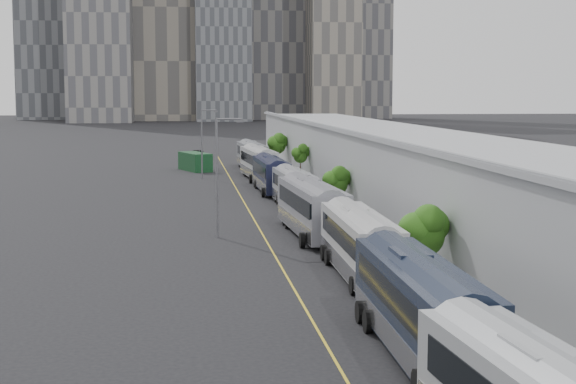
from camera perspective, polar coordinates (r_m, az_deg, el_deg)
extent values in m
cube|color=gray|center=(72.32, 6.25, -1.83)|extent=(10.00, 170.00, 0.12)
cube|color=gold|center=(70.70, -2.07, -2.03)|extent=(0.12, 160.00, 0.02)
cube|color=gray|center=(72.93, 9.34, 0.84)|extent=(12.00, 160.00, 6.80)
cube|color=gray|center=(72.74, 9.38, 2.76)|extent=(12.45, 160.40, 2.57)
cube|color=gray|center=(71.25, 4.83, 3.67)|extent=(0.30, 160.00, 0.40)
cube|color=slate|center=(326.38, -4.27, 11.65)|extent=(20.00, 20.00, 80.00)
cube|color=gray|center=(325.36, 2.97, 10.79)|extent=(18.00, 18.00, 70.00)
cube|color=slate|center=(363.63, 4.71, 11.90)|extent=(22.00, 22.00, 90.00)
cube|color=#979BA0|center=(23.97, 16.00, -9.80)|extent=(1.52, 2.40, 0.32)
cube|color=black|center=(35.69, 8.52, -7.29)|extent=(2.92, 13.58, 3.28)
cube|color=black|center=(35.36, 8.62, -6.44)|extent=(2.96, 11.96, 1.12)
cube|color=silver|center=(35.95, 8.49, -8.92)|extent=(2.96, 13.31, 1.05)
cube|color=black|center=(36.79, 7.92, -4.01)|extent=(1.39, 2.31, 0.31)
cube|color=#BDBDBF|center=(50.43, 4.66, -3.30)|extent=(2.75, 12.97, 3.14)
cube|color=black|center=(50.14, 4.71, -2.70)|extent=(2.79, 11.42, 1.07)
cube|color=silver|center=(50.61, 4.65, -4.42)|extent=(2.79, 12.72, 1.00)
cube|color=#BDBDBF|center=(51.62, 4.35, -1.14)|extent=(1.32, 2.21, 0.30)
cube|color=gray|center=(64.31, 1.54, -1.04)|extent=(3.47, 13.98, 3.36)
cube|color=black|center=(64.02, 1.57, -0.53)|extent=(3.44, 12.33, 1.14)
cube|color=silver|center=(64.46, 1.54, -1.98)|extent=(3.49, 13.71, 1.07)
cube|color=gray|center=(65.67, 1.34, 0.74)|extent=(1.50, 2.41, 0.32)
cube|color=#919299|center=(79.38, 0.45, 0.22)|extent=(2.87, 12.26, 2.95)
cube|color=black|center=(79.14, 0.47, 0.58)|extent=(2.88, 10.80, 1.00)
cube|color=silver|center=(79.49, 0.45, -0.46)|extent=(2.90, 12.02, 0.94)
cube|color=#919299|center=(80.61, 0.32, 1.47)|extent=(1.29, 2.10, 0.28)
cube|color=#161933|center=(92.62, -1.11, 1.16)|extent=(2.86, 12.79, 3.09)
cube|color=black|center=(92.38, -1.09, 1.49)|extent=(2.88, 11.27, 1.05)
cube|color=silver|center=(92.72, -1.10, 0.55)|extent=(2.89, 12.54, 0.99)
cube|color=#161933|center=(93.94, -1.20, 2.27)|extent=(1.33, 2.19, 0.29)
cube|color=#B5B6B8|center=(106.41, -1.91, 1.91)|extent=(3.54, 13.60, 3.26)
cube|color=black|center=(106.16, -1.90, 2.21)|extent=(3.50, 11.99, 1.11)
cube|color=silver|center=(106.50, -1.91, 1.35)|extent=(3.57, 13.33, 1.04)
cube|color=#B5B6B8|center=(107.83, -1.99, 2.92)|extent=(1.49, 2.36, 0.31)
cube|color=gray|center=(119.54, -2.35, 2.38)|extent=(3.25, 13.20, 3.17)
cube|color=black|center=(119.30, -2.35, 2.65)|extent=(3.23, 11.63, 1.08)
cube|color=silver|center=(119.62, -2.35, 1.90)|extent=(3.28, 12.94, 1.01)
cube|color=gray|center=(120.93, -2.41, 3.25)|extent=(1.41, 2.28, 0.30)
cylinder|color=black|center=(48.15, 8.63, -4.28)|extent=(0.18, 0.18, 3.06)
sphere|color=#295B15|center=(47.87, 8.67, -2.35)|extent=(2.44, 2.44, 2.44)
cylinder|color=black|center=(75.90, 3.11, -0.37)|extent=(0.18, 0.18, 2.86)
sphere|color=#295B15|center=(75.73, 3.12, 0.76)|extent=(2.05, 2.05, 2.05)
cylinder|color=black|center=(99.94, 0.80, 1.49)|extent=(0.18, 0.18, 3.56)
sphere|color=#295B15|center=(99.81, 0.81, 2.48)|extent=(1.60, 1.60, 1.60)
cylinder|color=black|center=(120.41, -0.71, 2.34)|extent=(0.18, 0.18, 3.55)
sphere|color=#295B15|center=(120.29, -0.71, 3.21)|extent=(2.41, 2.41, 2.41)
cylinder|color=#59595E|center=(63.45, -4.62, 0.91)|extent=(0.18, 0.18, 8.65)
cylinder|color=#59595E|center=(63.22, -3.84, 4.73)|extent=(1.80, 0.14, 0.14)
cube|color=#59595E|center=(63.27, -3.12, 4.60)|extent=(0.50, 0.22, 0.18)
cylinder|color=#59595E|center=(107.17, -5.59, 3.09)|extent=(0.18, 0.18, 8.38)
cylinder|color=#59595E|center=(107.03, -5.13, 5.28)|extent=(1.80, 0.14, 0.14)
cube|color=#59595E|center=(107.06, -4.70, 5.21)|extent=(0.50, 0.22, 0.18)
cube|color=#11381B|center=(118.50, -6.02, 1.96)|extent=(4.56, 7.17, 2.41)
imported|color=black|center=(139.15, -5.82, 2.42)|extent=(2.96, 5.32, 1.41)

